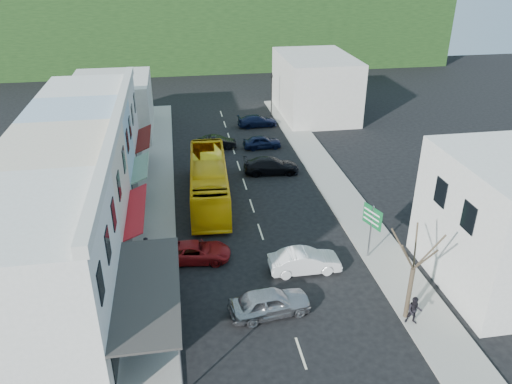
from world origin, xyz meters
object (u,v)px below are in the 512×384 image
pedestrian_left (147,248)px  pedestrian_right (414,310)px  direction_sign (371,233)px  car_red (196,251)px  car_silver (270,303)px  street_tree (413,269)px  bus (209,182)px  traffic_signal (271,95)px  car_white (305,262)px

pedestrian_left → pedestrian_right: bearing=-111.3°
direction_sign → car_red: bearing=153.1°
car_silver → pedestrian_right: size_ratio=2.59×
car_silver → pedestrian_left: pedestrian_left is taller
pedestrian_right → street_tree: street_tree is taller
bus → traffic_signal: traffic_signal is taller
car_silver → pedestrian_right: bearing=-113.8°
direction_sign → street_tree: street_tree is taller
pedestrian_right → traffic_signal: (-0.64, 37.06, 1.61)m
street_tree → traffic_signal: size_ratio=1.27×
car_red → pedestrian_right: size_ratio=2.71×
pedestrian_left → pedestrian_right: same height
car_white → car_red: bearing=70.5°
pedestrian_right → car_silver: bearing=-177.2°
pedestrian_left → car_red: bearing=-87.1°
bus → car_silver: bus is taller
bus → car_white: bearing=-61.7°
car_white → street_tree: street_tree is taller
car_white → pedestrian_left: size_ratio=2.59×
direction_sign → traffic_signal: traffic_signal is taller
bus → car_white: bus is taller
bus → pedestrian_right: bearing=-56.9°
pedestrian_left → traffic_signal: size_ratio=0.33×
car_silver → car_red: bearing=24.6°
pedestrian_left → street_tree: bearing=-109.8°
car_white → car_red: 7.07m
car_silver → direction_sign: direction_sign is taller
car_red → pedestrian_left: bearing=89.8°
car_white → pedestrian_right: bearing=-142.1°
pedestrian_left → pedestrian_right: 16.60m
car_silver → car_white: 4.65m
bus → street_tree: bearing=-56.4°
car_silver → street_tree: (7.29, -1.60, 2.61)m
pedestrian_right → traffic_signal: 37.10m
bus → car_white: 11.95m
bus → direction_sign: bearing=-43.3°
bus → car_silver: bearing=-78.4°
car_white → direction_sign: (4.48, 0.76, 1.23)m
pedestrian_left → traffic_signal: (13.62, 28.54, 1.61)m
pedestrian_left → street_tree: street_tree is taller
car_silver → car_white: size_ratio=1.00×
bus → direction_sign: (9.60, -9.99, 0.38)m
pedestrian_right → traffic_signal: traffic_signal is taller
traffic_signal → bus: bearing=47.8°
car_silver → car_white: (2.91, 3.62, 0.00)m
car_white → direction_sign: 4.70m
direction_sign → traffic_signal: bearing=72.4°
car_silver → pedestrian_right: 7.74m
car_white → pedestrian_right: 7.35m
bus → pedestrian_left: 9.29m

